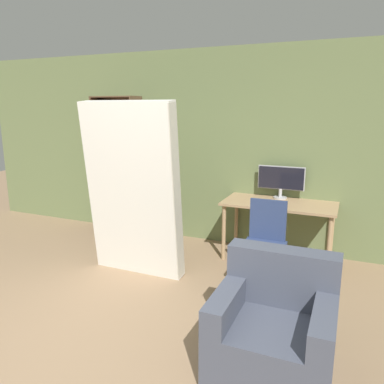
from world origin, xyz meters
name	(u,v)px	position (x,y,z in m)	size (l,w,h in m)	color
ground_plane	(52,376)	(0.00, 0.00, 0.00)	(16.00, 16.00, 0.00)	#937556
wall_back	(208,148)	(0.00, 3.19, 1.35)	(8.00, 0.06, 2.70)	#6B7A4C
desk	(279,210)	(1.10, 2.82, 0.66)	(1.38, 0.67, 0.75)	tan
monitor	(281,180)	(1.06, 3.05, 1.00)	(0.60, 0.17, 0.42)	#B7B7BC
office_chair	(264,253)	(1.10, 2.00, 0.39)	(0.52, 0.52, 0.94)	#4C4C51
bookshelf	(115,172)	(-1.48, 3.02, 0.94)	(0.71, 0.33, 2.07)	brown
mattress_near	(133,191)	(-0.35, 1.74, 1.00)	(1.11, 0.37, 1.99)	silver
armchair	(275,327)	(1.46, 0.75, 0.32)	(0.85, 0.80, 0.85)	#474C5B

